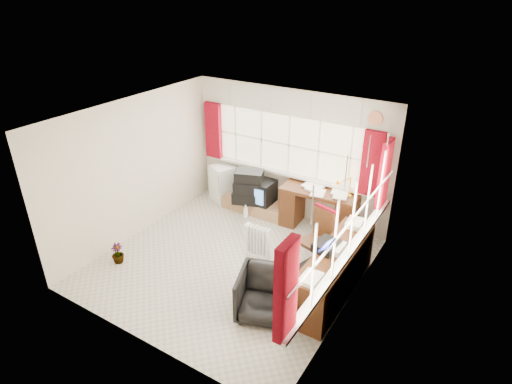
{
  "coord_description": "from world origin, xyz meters",
  "views": [
    {
      "loc": [
        3.42,
        -4.72,
        4.26
      ],
      "look_at": [
        0.15,
        0.55,
        1.12
      ],
      "focal_mm": 30.0,
      "sensor_mm": 36.0,
      "label": 1
    }
  ],
  "objects_px": {
    "desk_lamp": "(350,183)",
    "crt_tv": "(261,191)",
    "desk": "(320,207)",
    "radiator": "(258,245)",
    "credenza": "(335,271)",
    "task_chair": "(320,237)",
    "office_chair": "(265,295)",
    "mini_fridge": "(223,183)",
    "tv_bench": "(257,206)"
  },
  "relations": [
    {
      "from": "desk_lamp",
      "to": "crt_tv",
      "type": "distance_m",
      "value": 1.85
    },
    {
      "from": "crt_tv",
      "to": "desk",
      "type": "bearing_deg",
      "value": 4.53
    },
    {
      "from": "radiator",
      "to": "credenza",
      "type": "bearing_deg",
      "value": -6.97
    },
    {
      "from": "desk",
      "to": "crt_tv",
      "type": "bearing_deg",
      "value": -175.47
    },
    {
      "from": "desk_lamp",
      "to": "task_chair",
      "type": "xyz_separation_m",
      "value": [
        -0.02,
        -1.13,
        -0.51
      ]
    },
    {
      "from": "office_chair",
      "to": "mini_fridge",
      "type": "distance_m",
      "value": 3.59
    },
    {
      "from": "crt_tv",
      "to": "credenza",
      "type": "bearing_deg",
      "value": -34.61
    },
    {
      "from": "office_chair",
      "to": "credenza",
      "type": "xyz_separation_m",
      "value": [
        0.63,
        0.94,
        0.05
      ]
    },
    {
      "from": "office_chair",
      "to": "mini_fridge",
      "type": "relative_size",
      "value": 0.99
    },
    {
      "from": "desk",
      "to": "tv_bench",
      "type": "xyz_separation_m",
      "value": [
        -1.33,
        -0.08,
        -0.33
      ]
    },
    {
      "from": "credenza",
      "to": "mini_fridge",
      "type": "height_order",
      "value": "credenza"
    },
    {
      "from": "tv_bench",
      "to": "credenza",
      "type": "bearing_deg",
      "value": -33.7
    },
    {
      "from": "desk",
      "to": "task_chair",
      "type": "xyz_separation_m",
      "value": [
        0.5,
        -1.12,
        0.11
      ]
    },
    {
      "from": "desk",
      "to": "radiator",
      "type": "distance_m",
      "value": 1.52
    },
    {
      "from": "task_chair",
      "to": "radiator",
      "type": "bearing_deg",
      "value": -162.5
    },
    {
      "from": "tv_bench",
      "to": "desk",
      "type": "bearing_deg",
      "value": 3.45
    },
    {
      "from": "task_chair",
      "to": "radiator",
      "type": "height_order",
      "value": "task_chair"
    },
    {
      "from": "radiator",
      "to": "mini_fridge",
      "type": "bearing_deg",
      "value": 140.69
    },
    {
      "from": "office_chair",
      "to": "credenza",
      "type": "relative_size",
      "value": 0.38
    },
    {
      "from": "task_chair",
      "to": "office_chair",
      "type": "relative_size",
      "value": 1.41
    },
    {
      "from": "desk",
      "to": "mini_fridge",
      "type": "distance_m",
      "value": 2.21
    },
    {
      "from": "desk_lamp",
      "to": "crt_tv",
      "type": "bearing_deg",
      "value": -176.66
    },
    {
      "from": "desk",
      "to": "mini_fridge",
      "type": "relative_size",
      "value": 1.89
    },
    {
      "from": "crt_tv",
      "to": "mini_fridge",
      "type": "height_order",
      "value": "mini_fridge"
    },
    {
      "from": "desk",
      "to": "radiator",
      "type": "bearing_deg",
      "value": -108.13
    },
    {
      "from": "desk_lamp",
      "to": "office_chair",
      "type": "relative_size",
      "value": 0.5
    },
    {
      "from": "office_chair",
      "to": "tv_bench",
      "type": "relative_size",
      "value": 0.54
    },
    {
      "from": "office_chair",
      "to": "desk_lamp",
      "type": "bearing_deg",
      "value": 66.46
    },
    {
      "from": "tv_bench",
      "to": "crt_tv",
      "type": "height_order",
      "value": "crt_tv"
    },
    {
      "from": "tv_bench",
      "to": "crt_tv",
      "type": "bearing_deg",
      "value": -9.56
    },
    {
      "from": "desk_lamp",
      "to": "mini_fridge",
      "type": "distance_m",
      "value": 2.82
    },
    {
      "from": "desk",
      "to": "radiator",
      "type": "xyz_separation_m",
      "value": [
        -0.47,
        -1.43,
        -0.21
      ]
    },
    {
      "from": "tv_bench",
      "to": "crt_tv",
      "type": "distance_m",
      "value": 0.37
    },
    {
      "from": "tv_bench",
      "to": "mini_fridge",
      "type": "relative_size",
      "value": 1.83
    },
    {
      "from": "task_chair",
      "to": "radiator",
      "type": "distance_m",
      "value": 1.06
    },
    {
      "from": "desk",
      "to": "credenza",
      "type": "height_order",
      "value": "same"
    },
    {
      "from": "office_chair",
      "to": "radiator",
      "type": "height_order",
      "value": "office_chair"
    },
    {
      "from": "crt_tv",
      "to": "mini_fridge",
      "type": "bearing_deg",
      "value": 174.38
    },
    {
      "from": "office_chair",
      "to": "crt_tv",
      "type": "distance_m",
      "value": 2.89
    },
    {
      "from": "credenza",
      "to": "crt_tv",
      "type": "height_order",
      "value": "credenza"
    },
    {
      "from": "credenza",
      "to": "mini_fridge",
      "type": "relative_size",
      "value": 2.62
    },
    {
      "from": "desk",
      "to": "task_chair",
      "type": "distance_m",
      "value": 1.23
    },
    {
      "from": "task_chair",
      "to": "mini_fridge",
      "type": "relative_size",
      "value": 1.39
    },
    {
      "from": "mini_fridge",
      "to": "office_chair",
      "type": "bearing_deg",
      "value": -45.06
    },
    {
      "from": "task_chair",
      "to": "credenza",
      "type": "height_order",
      "value": "task_chair"
    },
    {
      "from": "task_chair",
      "to": "desk",
      "type": "bearing_deg",
      "value": 113.92
    },
    {
      "from": "desk",
      "to": "desk_lamp",
      "type": "xyz_separation_m",
      "value": [
        0.52,
        0.0,
        0.62
      ]
    },
    {
      "from": "desk",
      "to": "tv_bench",
      "type": "bearing_deg",
      "value": -176.55
    },
    {
      "from": "desk_lamp",
      "to": "tv_bench",
      "type": "bearing_deg",
      "value": -177.37
    },
    {
      "from": "radiator",
      "to": "credenza",
      "type": "height_order",
      "value": "credenza"
    }
  ]
}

